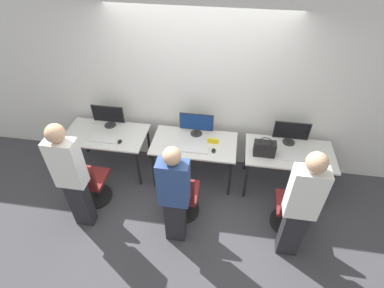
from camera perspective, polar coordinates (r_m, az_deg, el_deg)
The scene contains 22 objects.
ground_plane at distance 4.69m, azimuth -0.27°, elevation -9.14°, with size 20.00×20.00×0.00m, color #3D3D42.
wall_back at distance 4.44m, azimuth 1.39°, elevation 11.03°, with size 12.00×0.05×2.80m.
desk_left at distance 4.84m, azimuth -16.05°, elevation 1.21°, with size 1.26×0.70×0.71m.
monitor_left at distance 4.84m, azimuth -15.68°, elevation 5.27°, with size 0.51×0.18×0.36m.
keyboard_left at distance 4.69m, azimuth -16.85°, elevation 0.90°, with size 0.46×0.15×0.02m.
mouse_left at distance 4.56m, azimuth -13.60°, elevation 0.45°, with size 0.06×0.09×0.03m.
office_chair_left at distance 4.57m, azimuth -18.86°, elevation -7.19°, with size 0.48×0.48×0.88m.
person_left at distance 3.95m, azimuth -22.12°, elevation -5.52°, with size 0.36×0.22×1.68m.
desk_center at distance 4.49m, azimuth 0.41°, elevation -0.46°, with size 1.26×0.70×0.71m.
monitor_center at distance 4.49m, azimuth 0.85°, elevation 3.93°, with size 0.51×0.18×0.36m.
keyboard_center at distance 4.31m, azimuth 0.10°, elevation -1.02°, with size 0.46×0.15×0.02m.
mouse_center at distance 4.29m, azimuth 4.14°, elevation -1.24°, with size 0.06×0.09×0.03m.
office_chair_center at distance 4.17m, azimuth -1.99°, elevation -10.12°, with size 0.48×0.48×0.88m.
person_center at distance 3.57m, azimuth -3.43°, elevation -9.56°, with size 0.36×0.20×1.56m.
desk_right at distance 4.55m, azimuth 17.97°, elevation -2.20°, with size 1.26×0.70×0.71m.
monitor_right at distance 4.56m, azimuth 18.40°, elevation 2.16°, with size 0.51×0.18×0.36m.
keyboard_right at distance 4.41m, azimuth 18.31°, elevation -2.42°, with size 0.46×0.15×0.02m.
mouse_right at distance 4.49m, azimuth 22.12°, elevation -2.50°, with size 0.06×0.09×0.03m.
office_chair_right at distance 4.24m, azimuth 18.59°, elevation -11.82°, with size 0.48×0.48×0.88m.
person_right at distance 3.58m, azimuth 20.09°, elevation -10.80°, with size 0.36×0.22×1.67m.
handbag at distance 4.29m, azimuth 13.67°, elevation -0.81°, with size 0.30×0.18×0.25m.
placard_center at distance 4.42m, azimuth 4.03°, elevation 0.57°, with size 0.16×0.03×0.08m.
Camera 1 is at (0.49, -3.02, 3.56)m, focal length 28.00 mm.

